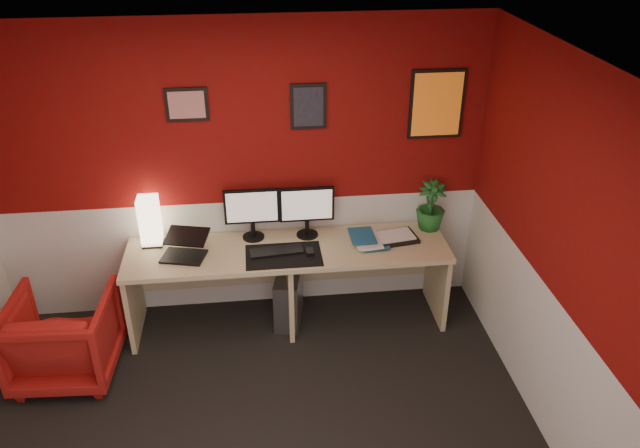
{
  "coord_description": "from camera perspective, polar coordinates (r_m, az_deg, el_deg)",
  "views": [
    {
      "loc": [
        0.13,
        -2.91,
        3.35
      ],
      "look_at": [
        0.6,
        1.21,
        1.05
      ],
      "focal_mm": 35.13,
      "sensor_mm": 36.0,
      "label": 1
    }
  ],
  "objects": [
    {
      "name": "art_left",
      "position": [
        4.91,
        -12.04,
        10.6
      ],
      "size": [
        0.32,
        0.02,
        0.26
      ],
      "primitive_type": "cube",
      "color": "red",
      "rests_on": "wall_back"
    },
    {
      "name": "art_right",
      "position": [
        5.12,
        10.59,
        10.68
      ],
      "size": [
        0.44,
        0.02,
        0.56
      ],
      "primitive_type": "cube",
      "color": "orange",
      "rests_on": "wall_back"
    },
    {
      "name": "mouse",
      "position": [
        4.96,
        -0.95,
        -2.53
      ],
      "size": [
        0.06,
        0.1,
        0.03
      ],
      "primitive_type": "cube",
      "rotation": [
        0.0,
        0.0,
        0.04
      ],
      "color": "black",
      "rests_on": "desk_mat"
    },
    {
      "name": "monitor_left",
      "position": [
        5.09,
        -6.24,
        1.59
      ],
      "size": [
        0.45,
        0.06,
        0.58
      ],
      "primitive_type": "cube",
      "color": "black",
      "rests_on": "desk"
    },
    {
      "name": "zen_tray",
      "position": [
        5.2,
        6.83,
        -1.23
      ],
      "size": [
        0.38,
        0.3,
        0.03
      ],
      "primitive_type": "cube",
      "rotation": [
        0.0,
        0.0,
        0.16
      ],
      "color": "black",
      "rests_on": "desk"
    },
    {
      "name": "book_bottom",
      "position": [
        5.11,
        3.63,
        -1.7
      ],
      "size": [
        0.24,
        0.31,
        0.03
      ],
      "primitive_type": "imported",
      "rotation": [
        0.0,
        0.0,
        0.05
      ],
      "color": "#1A537A",
      "rests_on": "desk"
    },
    {
      "name": "art_center",
      "position": [
        4.92,
        -1.07,
        10.66
      ],
      "size": [
        0.28,
        0.02,
        0.36
      ],
      "primitive_type": "cube",
      "color": "black",
      "rests_on": "wall_back"
    },
    {
      "name": "desk_mat",
      "position": [
        4.96,
        -3.33,
        -2.87
      ],
      "size": [
        0.6,
        0.38,
        0.01
      ],
      "primitive_type": "cube",
      "color": "black",
      "rests_on": "desk"
    },
    {
      "name": "wall_back",
      "position": [
        5.11,
        -7.42,
        4.54
      ],
      "size": [
        4.0,
        0.01,
        2.5
      ],
      "primitive_type": "cube",
      "color": "maroon",
      "rests_on": "ground"
    },
    {
      "name": "desk",
      "position": [
        5.25,
        -2.84,
        -5.64
      ],
      "size": [
        2.6,
        0.65,
        0.73
      ],
      "primitive_type": "cube",
      "color": "#CAB481",
      "rests_on": "ground"
    },
    {
      "name": "wainscot_back",
      "position": [
        5.46,
        -6.92,
        -2.66
      ],
      "size": [
        4.0,
        0.01,
        1.0
      ],
      "primitive_type": "cube",
      "color": "silver",
      "rests_on": "ground"
    },
    {
      "name": "monitor_right",
      "position": [
        5.09,
        -1.2,
        1.8
      ],
      "size": [
        0.45,
        0.06,
        0.58
      ],
      "primitive_type": "cube",
      "color": "black",
      "rests_on": "desk"
    },
    {
      "name": "book_middle",
      "position": [
        5.07,
        3.18,
        -1.62
      ],
      "size": [
        0.22,
        0.3,
        0.02
      ],
      "primitive_type": "imported",
      "rotation": [
        0.0,
        0.0,
        0.04
      ],
      "color": "silver",
      "rests_on": "book_bottom"
    },
    {
      "name": "shoji_lamp",
      "position": [
        5.19,
        -15.22,
        0.15
      ],
      "size": [
        0.16,
        0.16,
        0.4
      ],
      "primitive_type": "cube",
      "color": "#FFE5B2",
      "rests_on": "desk"
    },
    {
      "name": "potted_plant",
      "position": [
        5.32,
        10.07,
        1.66
      ],
      "size": [
        0.27,
        0.27,
        0.43
      ],
      "primitive_type": "imported",
      "rotation": [
        0.0,
        0.0,
        -0.13
      ],
      "color": "#19591E",
      "rests_on": "desk"
    },
    {
      "name": "wainscot_right",
      "position": [
        4.48,
        20.39,
        -12.7
      ],
      "size": [
        0.01,
        3.5,
        1.0
      ],
      "primitive_type": "cube",
      "color": "silver",
      "rests_on": "ground"
    },
    {
      "name": "armchair",
      "position": [
        5.13,
        -22.28,
        -9.46
      ],
      "size": [
        0.77,
        0.79,
        0.68
      ],
      "primitive_type": "imported",
      "rotation": [
        0.0,
        0.0,
        3.08
      ],
      "color": "#AA1B16",
      "rests_on": "ground"
    },
    {
      "name": "ceiling",
      "position": [
        3.03,
        -8.92,
        12.45
      ],
      "size": [
        4.0,
        3.5,
        0.01
      ],
      "primitive_type": "cube",
      "color": "white",
      "rests_on": "ground"
    },
    {
      "name": "wall_right",
      "position": [
        4.05,
        22.26,
        -4.66
      ],
      "size": [
        0.01,
        3.5,
        2.5
      ],
      "primitive_type": "cube",
      "color": "maroon",
      "rests_on": "ground"
    },
    {
      "name": "book_top",
      "position": [
        5.09,
        2.76,
        -1.18
      ],
      "size": [
        0.2,
        0.27,
        0.03
      ],
      "primitive_type": "imported",
      "rotation": [
        0.0,
        0.0,
        0.02
      ],
      "color": "#1A537A",
      "rests_on": "book_middle"
    },
    {
      "name": "laptop",
      "position": [
        4.99,
        -12.42,
        -1.92
      ],
      "size": [
        0.38,
        0.3,
        0.22
      ],
      "primitive_type": "cube",
      "rotation": [
        0.0,
        0.0,
        -0.25
      ],
      "color": "black",
      "rests_on": "desk"
    },
    {
      "name": "keyboard",
      "position": [
        4.99,
        -4.0,
        -2.48
      ],
      "size": [
        0.43,
        0.18,
        0.02
      ],
      "primitive_type": "cube",
      "rotation": [
        0.0,
        0.0,
        0.11
      ],
      "color": "black",
      "rests_on": "desk_mat"
    },
    {
      "name": "pc_tower",
      "position": [
        5.36,
        -2.88,
        -6.65
      ],
      "size": [
        0.28,
        0.48,
        0.45
      ],
      "primitive_type": "cube",
      "rotation": [
        0.0,
        0.0,
        -0.19
      ],
      "color": "#99999E",
      "rests_on": "ground"
    }
  ]
}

